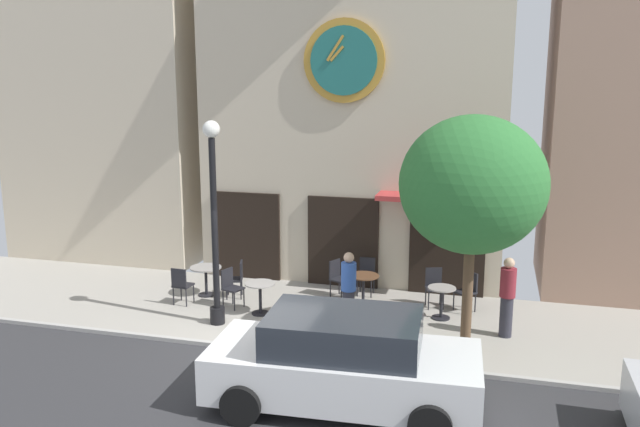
# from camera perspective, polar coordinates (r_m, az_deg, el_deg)

# --- Properties ---
(ground_plane) EXTENTS (27.46, 10.50, 0.13)m
(ground_plane) POSITION_cam_1_polar(r_m,az_deg,el_deg) (12.33, -7.67, -13.30)
(ground_plane) COLOR #9E998E
(clock_building) EXTENTS (7.79, 4.13, 11.10)m
(clock_building) POSITION_cam_1_polar(r_m,az_deg,el_deg) (17.27, 3.26, 13.52)
(clock_building) COLOR beige
(clock_building) RESTS_ON ground_plane
(street_lamp) EXTENTS (0.36, 0.36, 4.37)m
(street_lamp) POSITION_cam_1_polar(r_m,az_deg,el_deg) (13.73, -9.30, -0.87)
(street_lamp) COLOR black
(street_lamp) RESTS_ON ground_plane
(street_tree) EXTENTS (2.72, 2.45, 4.57)m
(street_tree) POSITION_cam_1_polar(r_m,az_deg,el_deg) (12.25, 13.31, 2.42)
(street_tree) COLOR brown
(street_tree) RESTS_ON ground_plane
(cafe_table_rightmost) EXTENTS (0.76, 0.76, 0.72)m
(cafe_table_rightmost) POSITION_cam_1_polar(r_m,az_deg,el_deg) (16.03, -10.03, -5.32)
(cafe_table_rightmost) COLOR black
(cafe_table_rightmost) RESTS_ON ground_plane
(cafe_table_center_right) EXTENTS (0.68, 0.68, 0.73)m
(cafe_table_center_right) POSITION_cam_1_polar(r_m,az_deg,el_deg) (14.63, -5.30, -6.94)
(cafe_table_center_right) COLOR black
(cafe_table_center_right) RESTS_ON ground_plane
(cafe_table_center) EXTENTS (0.73, 0.73, 0.72)m
(cafe_table_center) POSITION_cam_1_polar(r_m,az_deg,el_deg) (15.19, 3.84, -6.17)
(cafe_table_center) COLOR black
(cafe_table_center) RESTS_ON ground_plane
(cafe_table_near_curb) EXTENTS (0.61, 0.61, 0.72)m
(cafe_table_near_curb) POSITION_cam_1_polar(r_m,az_deg,el_deg) (14.56, 10.66, -7.33)
(cafe_table_near_curb) COLOR black
(cafe_table_near_curb) RESTS_ON ground_plane
(cafe_chair_right_end) EXTENTS (0.43, 0.43, 0.90)m
(cafe_chair_right_end) POSITION_cam_1_polar(r_m,az_deg,el_deg) (15.48, -12.14, -6.02)
(cafe_chair_right_end) COLOR black
(cafe_chair_right_end) RESTS_ON ground_plane
(cafe_chair_left_end) EXTENTS (0.50, 0.50, 0.90)m
(cafe_chair_left_end) POSITION_cam_1_polar(r_m,az_deg,el_deg) (15.15, -7.90, -6.25)
(cafe_chair_left_end) COLOR black
(cafe_chair_left_end) RESTS_ON ground_plane
(cafe_chair_by_entrance) EXTENTS (0.50, 0.50, 0.90)m
(cafe_chair_by_entrance) POSITION_cam_1_polar(r_m,az_deg,el_deg) (15.28, 10.04, -6.17)
(cafe_chair_by_entrance) COLOR black
(cafe_chair_by_entrance) RESTS_ON ground_plane
(cafe_chair_near_tree) EXTENTS (0.50, 0.50, 0.90)m
(cafe_chair_near_tree) POSITION_cam_1_polar(r_m,az_deg,el_deg) (15.77, -7.29, -5.51)
(cafe_chair_near_tree) COLOR black
(cafe_chair_near_tree) RESTS_ON ground_plane
(cafe_chair_corner) EXTENTS (0.57, 0.57, 0.90)m
(cafe_chair_corner) POSITION_cam_1_polar(r_m,az_deg,el_deg) (15.15, 12.90, -6.44)
(cafe_chair_corner) COLOR black
(cafe_chair_corner) RESTS_ON ground_plane
(cafe_chair_mid_row) EXTENTS (0.40, 0.40, 0.90)m
(cafe_chair_mid_row) POSITION_cam_1_polar(r_m,az_deg,el_deg) (15.93, 4.12, -5.27)
(cafe_chair_mid_row) COLOR black
(cafe_chair_mid_row) RESTS_ON ground_plane
(cafe_chair_under_awning) EXTENTS (0.53, 0.53, 0.90)m
(cafe_chair_under_awning) POSITION_cam_1_polar(r_m,az_deg,el_deg) (15.71, 1.57, -5.49)
(cafe_chair_under_awning) COLOR black
(cafe_chair_under_awning) RESTS_ON ground_plane
(pedestrian_blue) EXTENTS (0.45, 0.45, 1.67)m
(pedestrian_blue) POSITION_cam_1_polar(r_m,az_deg,el_deg) (13.63, 2.53, -6.73)
(pedestrian_blue) COLOR #2D2D38
(pedestrian_blue) RESTS_ON ground_plane
(pedestrian_maroon) EXTENTS (0.39, 0.39, 1.67)m
(pedestrian_maroon) POSITION_cam_1_polar(r_m,az_deg,el_deg) (13.76, 16.18, -7.02)
(pedestrian_maroon) COLOR #2D2D38
(pedestrian_maroon) RESTS_ON ground_plane
(parked_car_white) EXTENTS (4.39, 2.21, 1.55)m
(parked_car_white) POSITION_cam_1_polar(r_m,az_deg,el_deg) (10.58, 2.09, -12.91)
(parked_car_white) COLOR white
(parked_car_white) RESTS_ON ground_plane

